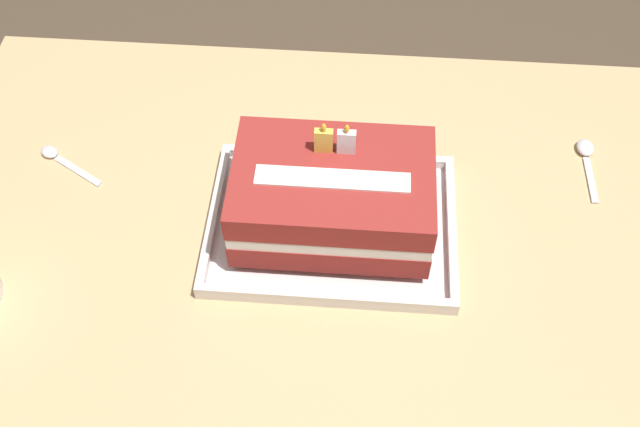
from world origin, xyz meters
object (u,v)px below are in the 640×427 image
(serving_spoon_by_bowls, at_px, (57,157))
(birthday_cake, at_px, (333,196))
(serving_spoon_near_tray, at_px, (586,153))
(foil_tray, at_px, (332,226))

(serving_spoon_by_bowls, bearing_deg, birthday_cake, -13.18)
(birthday_cake, distance_m, serving_spoon_by_bowls, 0.45)
(birthday_cake, xyz_separation_m, serving_spoon_near_tray, (0.38, 0.17, -0.07))
(foil_tray, relative_size, serving_spoon_near_tray, 2.84)
(foil_tray, xyz_separation_m, serving_spoon_by_bowls, (-0.43, 0.10, -0.00))
(foil_tray, xyz_separation_m, serving_spoon_near_tray, (0.38, 0.17, -0.00))
(foil_tray, relative_size, birthday_cake, 1.31)
(birthday_cake, bearing_deg, serving_spoon_by_bowls, 166.82)
(serving_spoon_near_tray, bearing_deg, serving_spoon_by_bowls, -175.25)
(birthday_cake, height_order, serving_spoon_near_tray, birthday_cake)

